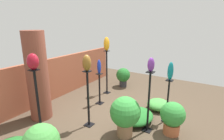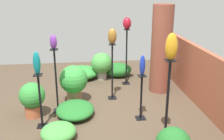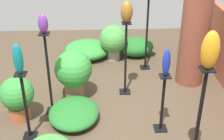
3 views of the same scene
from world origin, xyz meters
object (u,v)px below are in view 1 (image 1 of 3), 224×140
at_px(brick_pillar, 38,76).
at_px(potted_plant_mid_left, 125,114).
at_px(pedestal_cobalt, 100,90).
at_px(potted_plant_mid_right, 123,76).
at_px(pedestal_amber, 107,74).
at_px(art_vase_amber, 107,44).
at_px(art_vase_cobalt, 99,67).
at_px(potted_plant_near_pillar, 172,117).
at_px(art_vase_teal, 170,71).
at_px(pedestal_teal, 167,103).
at_px(pedestal_violet, 149,105).
at_px(art_vase_violet, 151,65).
at_px(art_vase_ruby, 33,62).
at_px(art_vase_bronze, 87,63).
at_px(pedestal_ruby, 39,109).
at_px(pedestal_bronze, 88,101).

xyz_separation_m(brick_pillar, potted_plant_mid_left, (0.46, -2.21, -0.59)).
xyz_separation_m(pedestal_cobalt, potted_plant_mid_right, (1.67, 0.09, -0.01)).
bearing_deg(pedestal_amber, art_vase_amber, -90.00).
relative_size(art_vase_cobalt, potted_plant_near_pillar, 0.56).
bearing_deg(art_vase_teal, pedestal_teal, 0.00).
bearing_deg(brick_pillar, pedestal_violet, -70.75).
xyz_separation_m(art_vase_violet, art_vase_cobalt, (0.55, 1.74, -0.40)).
bearing_deg(art_vase_ruby, potted_plant_mid_left, -53.60).
bearing_deg(pedestal_cobalt, art_vase_ruby, 178.85).
height_order(pedestal_amber, art_vase_violet, art_vase_violet).
bearing_deg(pedestal_amber, potted_plant_near_pillar, -115.26).
bearing_deg(art_vase_bronze, pedestal_ruby, 151.86).
height_order(pedestal_cobalt, pedestal_amber, pedestal_amber).
bearing_deg(pedestal_cobalt, potted_plant_mid_left, -125.38).
xyz_separation_m(pedestal_amber, pedestal_ruby, (-2.85, -0.23, 0.02)).
bearing_deg(art_vase_amber, pedestal_violet, -124.06).
xyz_separation_m(pedestal_bronze, art_vase_cobalt, (1.09, 0.47, 0.53)).
distance_m(brick_pillar, art_vase_teal, 3.22).
height_order(pedestal_cobalt, art_vase_ruby, art_vase_ruby).
relative_size(art_vase_teal, potted_plant_mid_right, 0.61).
relative_size(pedestal_teal, art_vase_amber, 2.41).
bearing_deg(art_vase_amber, pedestal_bronze, -158.77).
bearing_deg(art_vase_teal, pedestal_bronze, 127.54).
relative_size(pedestal_ruby, art_vase_violet, 5.09).
distance_m(pedestal_ruby, art_vase_cobalt, 2.09).
height_order(pedestal_amber, art_vase_ruby, art_vase_ruby).
distance_m(pedestal_ruby, art_vase_amber, 3.03).
distance_m(art_vase_bronze, art_vase_ruby, 1.09).
bearing_deg(art_vase_ruby, pedestal_violet, -50.18).
bearing_deg(art_vase_ruby, potted_plant_mid_right, 0.81).
xyz_separation_m(pedestal_violet, pedestal_bronze, (-0.54, 1.27, -0.02)).
relative_size(pedestal_ruby, art_vase_bronze, 4.20).
bearing_deg(potted_plant_mid_right, art_vase_ruby, -179.19).
height_order(pedestal_bronze, art_vase_cobalt, art_vase_cobalt).
distance_m(art_vase_amber, potted_plant_mid_left, 2.72).
bearing_deg(potted_plant_mid_right, art_vase_cobalt, -176.79).
bearing_deg(pedestal_amber, pedestal_bronze, -158.77).
distance_m(art_vase_violet, potted_plant_near_pillar, 1.26).
bearing_deg(potted_plant_near_pillar, pedestal_cobalt, 80.45).
distance_m(art_vase_ruby, potted_plant_mid_left, 2.13).
xyz_separation_m(pedestal_teal, pedestal_amber, (0.72, 2.27, 0.20)).
bearing_deg(potted_plant_near_pillar, art_vase_ruby, 126.12).
bearing_deg(brick_pillar, pedestal_ruby, -126.90).
bearing_deg(art_vase_ruby, brick_pillar, 53.10).
height_order(pedestal_ruby, art_vase_bronze, art_vase_bronze).
relative_size(brick_pillar, art_vase_amber, 4.95).
relative_size(art_vase_teal, art_vase_amber, 0.98).
bearing_deg(art_vase_cobalt, brick_pillar, 150.33).
bearing_deg(art_vase_teal, art_vase_amber, 72.43).
xyz_separation_m(art_vase_amber, potted_plant_mid_left, (-1.79, -1.66, -1.19)).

